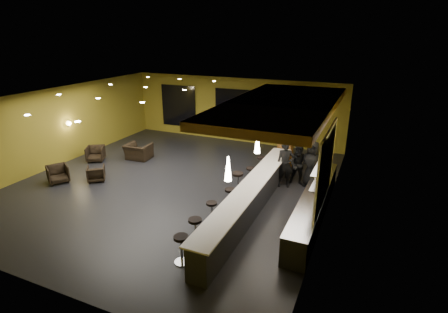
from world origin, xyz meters
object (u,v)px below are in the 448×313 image
at_px(bar_stool_1, 195,228).
at_px(pendant_2, 278,125).
at_px(bar_stool_4, 238,181).
at_px(pendant_0, 228,169).
at_px(prep_counter, 313,206).
at_px(pendant_1, 257,143).
at_px(staff_a, 285,164).
at_px(bar_counter, 251,199).
at_px(bar_stool_6, 261,163).
at_px(staff_c, 312,164).
at_px(armchair_d, 138,152).
at_px(staff_b, 299,165).
at_px(armchair_b, 96,173).
at_px(bar_stool_0, 181,246).
at_px(armchair_a, 58,174).
at_px(armchair_c, 96,154).
at_px(column, 287,130).
at_px(bar_stool_3, 230,196).
at_px(bar_stool_2, 212,210).
at_px(bar_stool_5, 251,174).

bearing_deg(bar_stool_1, pendant_2, 80.97).
bearing_deg(bar_stool_4, pendant_0, -73.44).
bearing_deg(prep_counter, pendant_1, 180.00).
bearing_deg(staff_a, prep_counter, -71.58).
bearing_deg(bar_counter, bar_stool_6, 102.26).
relative_size(bar_stool_1, bar_stool_4, 0.93).
bearing_deg(staff_c, armchair_d, -167.33).
bearing_deg(pendant_2, pendant_0, -90.00).
height_order(staff_c, bar_stool_6, staff_c).
relative_size(staff_b, armchair_b, 2.45).
distance_m(staff_b, bar_stool_0, 6.49).
height_order(prep_counter, bar_stool_1, prep_counter).
bearing_deg(pendant_2, armchair_a, -155.11).
relative_size(pendant_1, staff_c, 0.38).
xyz_separation_m(pendant_0, bar_stool_0, (-0.77, -1.33, -1.83)).
relative_size(bar_counter, bar_stool_1, 9.91).
relative_size(prep_counter, bar_stool_6, 7.91).
bearing_deg(pendant_2, staff_b, -5.18).
distance_m(armchair_b, armchair_c, 2.47).
bearing_deg(column, staff_b, -59.99).
xyz_separation_m(prep_counter, armchair_c, (-10.44, 1.30, -0.07)).
relative_size(pendant_1, bar_stool_4, 0.81).
xyz_separation_m(staff_b, armchair_b, (-7.73, -2.91, -0.54)).
height_order(armchair_d, bar_stool_3, armchair_d).
xyz_separation_m(armchair_a, bar_stool_4, (7.13, 1.90, 0.20)).
distance_m(armchair_b, bar_stool_1, 6.36).
distance_m(pendant_1, bar_stool_6, 3.59).
distance_m(staff_a, armchair_c, 8.99).
height_order(prep_counter, bar_stool_0, prep_counter).
relative_size(prep_counter, staff_c, 3.22).
relative_size(armchair_a, armchair_c, 0.99).
relative_size(armchair_a, bar_stool_2, 1.10).
bearing_deg(column, armchair_b, -145.73).
bearing_deg(bar_stool_4, column, 74.71).
xyz_separation_m(staff_c, bar_stool_6, (-2.20, 0.45, -0.44)).
bearing_deg(bar_counter, pendant_1, 90.00).
bearing_deg(armchair_d, pendant_1, 156.95).
bearing_deg(pendant_0, pendant_1, 90.00).
bearing_deg(armchair_b, bar_stool_1, 119.79).
height_order(armchair_a, bar_stool_0, bar_stool_0).
xyz_separation_m(pendant_2, armchair_c, (-8.44, -1.20, -1.99)).
xyz_separation_m(bar_counter, prep_counter, (2.00, 0.50, -0.07)).
xyz_separation_m(column, pendant_0, (0.00, -6.60, 0.60)).
distance_m(staff_b, bar_stool_1, 5.62).
distance_m(prep_counter, pendant_1, 2.77).
height_order(bar_counter, staff_a, staff_a).
height_order(column, bar_stool_0, column).
distance_m(pendant_2, bar_stool_5, 2.20).
bearing_deg(staff_a, staff_c, 8.50).
distance_m(staff_c, bar_stool_6, 2.29).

